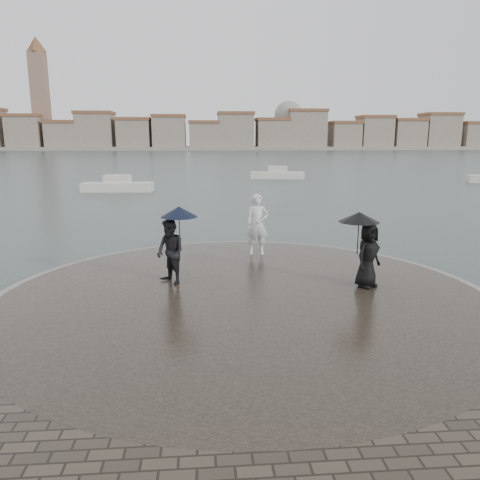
{
  "coord_description": "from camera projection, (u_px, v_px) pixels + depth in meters",
  "views": [
    {
      "loc": [
        -0.99,
        -7.46,
        4.14
      ],
      "look_at": [
        0.0,
        4.8,
        1.45
      ],
      "focal_mm": 35.0,
      "sensor_mm": 36.0,
      "label": 1
    }
  ],
  "objects": [
    {
      "name": "statue",
      "position": [
        257.0,
        224.0,
        15.35
      ],
      "size": [
        0.76,
        0.53,
        2.0
      ],
      "primitive_type": "imported",
      "rotation": [
        0.0,
        0.0,
        -0.07
      ],
      "color": "silver",
      "rests_on": "quay_tip"
    },
    {
      "name": "kerb_ring",
      "position": [
        244.0,
        302.0,
        11.6
      ],
      "size": [
        12.5,
        12.5,
        0.32
      ],
      "primitive_type": "cylinder",
      "color": "gray",
      "rests_on": "ground"
    },
    {
      "name": "quay_tip",
      "position": [
        244.0,
        301.0,
        11.6
      ],
      "size": [
        11.9,
        11.9,
        0.36
      ],
      "primitive_type": "cylinder",
      "color": "#2D261E",
      "rests_on": "ground"
    },
    {
      "name": "ground",
      "position": [
        262.0,
        378.0,
        8.23
      ],
      "size": [
        400.0,
        400.0,
        0.0
      ],
      "primitive_type": "plane",
      "color": "#2B3835",
      "rests_on": "ground"
    },
    {
      "name": "visitor_left",
      "position": [
        172.0,
        243.0,
        12.24
      ],
      "size": [
        1.26,
        1.12,
        2.04
      ],
      "color": "black",
      "rests_on": "quay_tip"
    },
    {
      "name": "boats",
      "position": [
        307.0,
        180.0,
        43.13
      ],
      "size": [
        40.2,
        12.91,
        1.5
      ],
      "color": "beige",
      "rests_on": "ground"
    },
    {
      "name": "visitor_right",
      "position": [
        365.0,
        244.0,
        11.93
      ],
      "size": [
        1.27,
        1.09,
        1.95
      ],
      "color": "black",
      "rests_on": "quay_tip"
    },
    {
      "name": "far_skyline",
      "position": [
        186.0,
        134.0,
        163.02
      ],
      "size": [
        260.0,
        20.0,
        37.0
      ],
      "color": "gray",
      "rests_on": "ground"
    }
  ]
}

